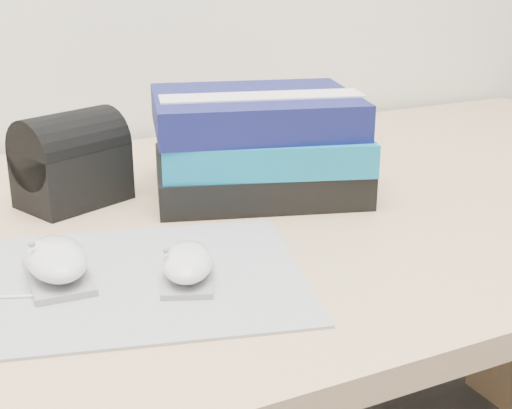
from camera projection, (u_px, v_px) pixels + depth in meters
name	position (u px, v px, depth m)	size (l,w,h in m)	color
desk	(251.00, 335.00, 1.08)	(1.60, 0.80, 0.73)	tan
mousepad	(131.00, 279.00, 0.72)	(0.35, 0.27, 0.00)	gray
mouse_rear	(57.00, 262.00, 0.71)	(0.06, 0.11, 0.04)	gray
mouse_front	(188.00, 264.00, 0.71)	(0.08, 0.10, 0.04)	gray
book_stack	(258.00, 144.00, 0.97)	(0.33, 0.29, 0.14)	black
pouch	(71.00, 160.00, 0.92)	(0.16, 0.13, 0.12)	black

